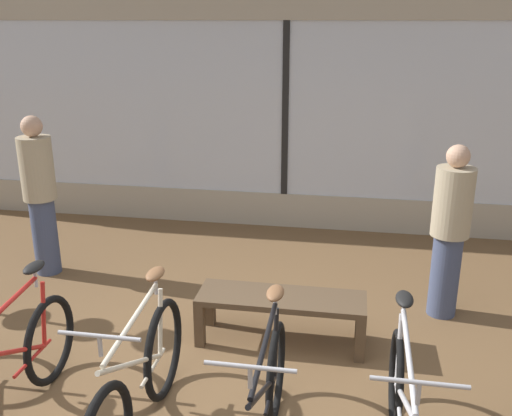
{
  "coord_description": "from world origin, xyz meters",
  "views": [
    {
      "loc": [
        0.86,
        -3.16,
        2.62
      ],
      "look_at": [
        0.0,
        1.77,
        0.95
      ],
      "focal_mm": 40.0,
      "sensor_mm": 36.0,
      "label": 1
    }
  ],
  "objects_px": {
    "customer_by_window": "(450,229)",
    "display_bench": "(281,304)",
    "customer_near_rack": "(40,193)",
    "bicycle_left": "(10,376)",
    "bicycle_center_left": "(139,387)",
    "bicycle_center_right": "(265,413)"
  },
  "relations": [
    {
      "from": "bicycle_center_left",
      "to": "customer_by_window",
      "type": "height_order",
      "value": "customer_by_window"
    },
    {
      "from": "customer_near_rack",
      "to": "customer_by_window",
      "type": "height_order",
      "value": "customer_near_rack"
    },
    {
      "from": "bicycle_center_left",
      "to": "display_bench",
      "type": "xyz_separation_m",
      "value": [
        0.74,
        1.33,
        -0.04
      ]
    },
    {
      "from": "bicycle_center_right",
      "to": "customer_near_rack",
      "type": "relative_size",
      "value": 0.99
    },
    {
      "from": "customer_near_rack",
      "to": "customer_by_window",
      "type": "xyz_separation_m",
      "value": [
        4.07,
        -0.22,
        -0.06
      ]
    },
    {
      "from": "bicycle_center_left",
      "to": "customer_by_window",
      "type": "distance_m",
      "value": 3.01
    },
    {
      "from": "bicycle_center_right",
      "to": "display_bench",
      "type": "height_order",
      "value": "bicycle_center_right"
    },
    {
      "from": "customer_near_rack",
      "to": "customer_by_window",
      "type": "bearing_deg",
      "value": -3.16
    },
    {
      "from": "customer_near_rack",
      "to": "display_bench",
      "type": "bearing_deg",
      "value": -19.87
    },
    {
      "from": "bicycle_left",
      "to": "customer_by_window",
      "type": "distance_m",
      "value": 3.71
    },
    {
      "from": "bicycle_center_right",
      "to": "customer_by_window",
      "type": "bearing_deg",
      "value": 58.47
    },
    {
      "from": "bicycle_left",
      "to": "customer_by_window",
      "type": "relative_size",
      "value": 1.07
    },
    {
      "from": "customer_by_window",
      "to": "display_bench",
      "type": "bearing_deg",
      "value": -152.34
    },
    {
      "from": "bicycle_left",
      "to": "bicycle_center_right",
      "type": "xyz_separation_m",
      "value": [
        1.72,
        -0.08,
        0.0
      ]
    },
    {
      "from": "bicycle_center_right",
      "to": "display_bench",
      "type": "distance_m",
      "value": 1.42
    },
    {
      "from": "bicycle_left",
      "to": "bicycle_center_left",
      "type": "bearing_deg",
      "value": 0.26
    },
    {
      "from": "bicycle_center_left",
      "to": "customer_by_window",
      "type": "relative_size",
      "value": 1.08
    },
    {
      "from": "bicycle_center_left",
      "to": "display_bench",
      "type": "relative_size",
      "value": 1.24
    },
    {
      "from": "bicycle_left",
      "to": "display_bench",
      "type": "xyz_separation_m",
      "value": [
        1.63,
        1.33,
        -0.02
      ]
    },
    {
      "from": "bicycle_left",
      "to": "customer_near_rack",
      "type": "height_order",
      "value": "customer_near_rack"
    },
    {
      "from": "customer_near_rack",
      "to": "bicycle_center_left",
      "type": "bearing_deg",
      "value": -50.0
    },
    {
      "from": "display_bench",
      "to": "customer_by_window",
      "type": "xyz_separation_m",
      "value": [
        1.41,
        0.74,
        0.49
      ]
    }
  ]
}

